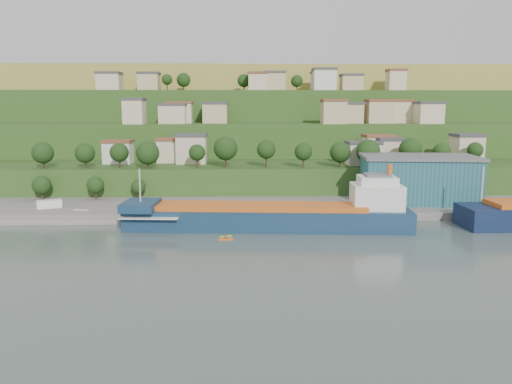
{
  "coord_description": "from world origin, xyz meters",
  "views": [
    {
      "loc": [
        -5.51,
        -104.83,
        27.47
      ],
      "look_at": [
        -2.22,
        15.0,
        7.46
      ],
      "focal_mm": 35.0,
      "sensor_mm": 36.0,
      "label": 1
    }
  ],
  "objects_px": {
    "cargo_ship_near": "(277,217)",
    "caravan": "(49,205)",
    "kayak_orange": "(226,239)",
    "warehouse": "(418,178)"
  },
  "relations": [
    {
      "from": "warehouse",
      "to": "kayak_orange",
      "type": "xyz_separation_m",
      "value": [
        -52.37,
        -32.62,
        -8.2
      ]
    },
    {
      "from": "cargo_ship_near",
      "to": "warehouse",
      "type": "relative_size",
      "value": 2.01
    },
    {
      "from": "kayak_orange",
      "to": "warehouse",
      "type": "bearing_deg",
      "value": 24.55
    },
    {
      "from": "cargo_ship_near",
      "to": "caravan",
      "type": "height_order",
      "value": "cargo_ship_near"
    },
    {
      "from": "cargo_ship_near",
      "to": "kayak_orange",
      "type": "bearing_deg",
      "value": -135.89
    },
    {
      "from": "warehouse",
      "to": "caravan",
      "type": "bearing_deg",
      "value": -169.52
    },
    {
      "from": "caravan",
      "to": "kayak_orange",
      "type": "bearing_deg",
      "value": -53.84
    },
    {
      "from": "warehouse",
      "to": "caravan",
      "type": "height_order",
      "value": "warehouse"
    },
    {
      "from": "cargo_ship_near",
      "to": "warehouse",
      "type": "bearing_deg",
      "value": 33.28
    },
    {
      "from": "kayak_orange",
      "to": "caravan",
      "type": "bearing_deg",
      "value": 143.65
    }
  ]
}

